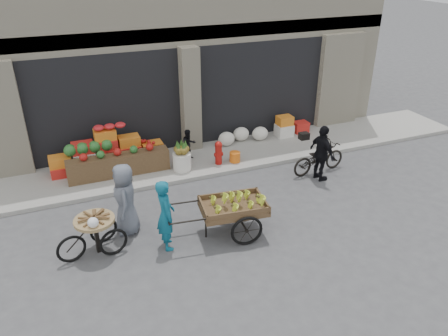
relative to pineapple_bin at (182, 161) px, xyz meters
name	(u,v)px	position (x,y,z in m)	size (l,w,h in m)	color
ground	(261,235)	(0.75, -3.60, -0.37)	(80.00, 80.00, 0.00)	#424244
sidewalk	(201,160)	(0.75, 0.50, -0.31)	(18.00, 2.20, 0.12)	gray
building	(161,27)	(0.75, 4.43, 3.00)	(14.00, 6.45, 7.00)	beige
fruit_display	(115,151)	(-1.73, 0.78, 0.30)	(3.10, 1.12, 1.24)	red
pineapple_bin	(182,161)	(0.00, 0.00, 0.00)	(0.52, 0.52, 0.50)	silver
fire_hydrant	(219,152)	(1.10, -0.05, 0.13)	(0.22, 0.22, 0.71)	#A5140F
orange_bucket	(235,157)	(1.60, -0.10, -0.10)	(0.32, 0.32, 0.30)	orange
right_bay_goods	(269,130)	(3.36, 1.10, 0.04)	(3.35, 0.60, 0.70)	silver
seated_person	(189,145)	(0.40, 0.60, 0.21)	(0.45, 0.35, 0.93)	black
banana_cart	(231,205)	(0.14, -3.26, 0.37)	(2.54, 1.28, 1.02)	brown
vendor_woman	(166,215)	(-1.32, -3.18, 0.44)	(0.59, 0.39, 1.62)	#0E5872
tricycle_cart	(95,230)	(-2.75, -2.82, 0.20)	(1.46, 1.01, 0.95)	#9E7F51
vendor_grey	(125,199)	(-2.00, -2.28, 0.47)	(0.82, 0.53, 1.68)	slate
bicycle	(319,158)	(3.65, -1.41, 0.08)	(0.60, 1.72, 0.90)	black
cyclist	(322,153)	(3.45, -1.81, 0.43)	(0.93, 0.39, 1.60)	black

